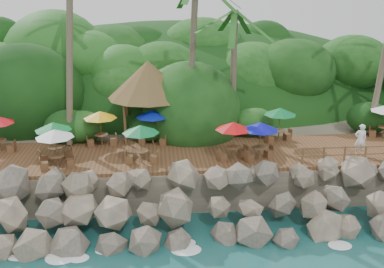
{
  "coord_description": "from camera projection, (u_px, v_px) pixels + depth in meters",
  "views": [
    {
      "loc": [
        -1.92,
        -16.44,
        10.9
      ],
      "look_at": [
        0.0,
        6.0,
        3.4
      ],
      "focal_mm": 40.91,
      "sensor_mm": 36.0,
      "label": 1
    }
  ],
  "objects": [
    {
      "name": "ground",
      "position": [
        204.0,
        251.0,
        19.14
      ],
      "size": [
        140.0,
        140.0,
        0.0
      ],
      "primitive_type": "plane",
      "color": "#19514F",
      "rests_on": "ground"
    },
    {
      "name": "land_base",
      "position": [
        181.0,
        122.0,
        33.93
      ],
      "size": [
        32.0,
        25.2,
        2.1
      ],
      "primitive_type": "cube",
      "color": "gray",
      "rests_on": "ground"
    },
    {
      "name": "jungle_hill",
      "position": [
        176.0,
        110.0,
        41.35
      ],
      "size": [
        44.8,
        28.0,
        15.4
      ],
      "primitive_type": "ellipsoid",
      "color": "#143811",
      "rests_on": "ground"
    },
    {
      "name": "seawall",
      "position": [
        199.0,
        206.0,
        20.67
      ],
      "size": [
        29.0,
        4.0,
        2.3
      ],
      "primitive_type": null,
      "color": "gray",
      "rests_on": "ground"
    },
    {
      "name": "terrace",
      "position": [
        192.0,
        155.0,
        24.12
      ],
      "size": [
        26.0,
        5.0,
        0.2
      ],
      "primitive_type": "cube",
      "color": "brown",
      "rests_on": "land_base"
    },
    {
      "name": "jungle_foliage",
      "position": [
        182.0,
        139.0,
        33.32
      ],
      "size": [
        44.0,
        16.0,
        12.0
      ],
      "primitive_type": null,
      "color": "#143811",
      "rests_on": "ground"
    },
    {
      "name": "foam_line",
      "position": [
        203.0,
        246.0,
        19.41
      ],
      "size": [
        25.2,
        0.8,
        0.06
      ],
      "color": "white",
      "rests_on": "ground"
    },
    {
      "name": "palapa",
      "position": [
        148.0,
        79.0,
        25.92
      ],
      "size": [
        4.87,
        4.87,
        4.6
      ],
      "color": "brown",
      "rests_on": "ground"
    },
    {
      "name": "dining_clusters",
      "position": [
        170.0,
        123.0,
        23.6
      ],
      "size": [
        24.27,
        5.1,
        2.06
      ],
      "color": "brown",
      "rests_on": "terrace"
    },
    {
      "name": "railing",
      "position": [
        355.0,
        153.0,
        22.33
      ],
      "size": [
        6.1,
        0.1,
        1.0
      ],
      "color": "brown",
      "rests_on": "terrace"
    },
    {
      "name": "waiter",
      "position": [
        360.0,
        140.0,
        23.54
      ],
      "size": [
        0.7,
        0.53,
        1.75
      ],
      "primitive_type": "imported",
      "rotation": [
        0.0,
        0.0,
        2.96
      ],
      "color": "white",
      "rests_on": "terrace"
    }
  ]
}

